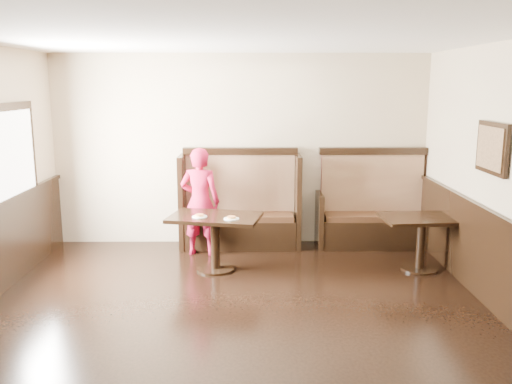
{
  "coord_description": "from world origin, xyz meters",
  "views": [
    {
      "loc": [
        0.16,
        -4.47,
        2.37
      ],
      "look_at": [
        0.22,
        2.35,
        1.0
      ],
      "focal_mm": 38.0,
      "sensor_mm": 36.0,
      "label": 1
    }
  ],
  "objects_px": {
    "booth_main": "(240,211)",
    "booth_neighbor": "(372,214)",
    "child": "(200,202)",
    "table_neighbor": "(421,230)",
    "table_main": "(215,228)"
  },
  "relations": [
    {
      "from": "booth_main",
      "to": "booth_neighbor",
      "type": "xyz_separation_m",
      "value": [
        1.95,
        -0.0,
        -0.05
      ]
    },
    {
      "from": "booth_neighbor",
      "to": "child",
      "type": "distance_m",
      "value": 2.55
    },
    {
      "from": "booth_neighbor",
      "to": "table_neighbor",
      "type": "bearing_deg",
      "value": -70.31
    },
    {
      "from": "booth_neighbor",
      "to": "table_main",
      "type": "relative_size",
      "value": 1.32
    },
    {
      "from": "booth_main",
      "to": "table_neighbor",
      "type": "xyz_separation_m",
      "value": [
        2.34,
        -1.09,
        -0.0
      ]
    },
    {
      "from": "table_neighbor",
      "to": "child",
      "type": "relative_size",
      "value": 0.7
    },
    {
      "from": "booth_main",
      "to": "booth_neighbor",
      "type": "relative_size",
      "value": 1.06
    },
    {
      "from": "table_main",
      "to": "booth_neighbor",
      "type": "bearing_deg",
      "value": 37.18
    },
    {
      "from": "booth_neighbor",
      "to": "table_main",
      "type": "xyz_separation_m",
      "value": [
        -2.25,
        -1.08,
        0.07
      ]
    },
    {
      "from": "booth_neighbor",
      "to": "table_main",
      "type": "height_order",
      "value": "booth_neighbor"
    },
    {
      "from": "table_main",
      "to": "table_neighbor",
      "type": "distance_m",
      "value": 2.64
    },
    {
      "from": "booth_neighbor",
      "to": "child",
      "type": "xyz_separation_m",
      "value": [
        -2.5,
        -0.42,
        0.28
      ]
    },
    {
      "from": "booth_neighbor",
      "to": "table_neighbor",
      "type": "xyz_separation_m",
      "value": [
        0.39,
        -1.09,
        0.05
      ]
    },
    {
      "from": "booth_main",
      "to": "table_main",
      "type": "bearing_deg",
      "value": -105.61
    },
    {
      "from": "booth_neighbor",
      "to": "child",
      "type": "height_order",
      "value": "child"
    }
  ]
}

